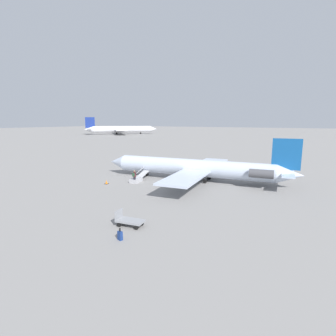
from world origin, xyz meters
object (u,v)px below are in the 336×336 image
at_px(airplane_main, 198,168).
at_px(passenger, 134,176).
at_px(airplane_far_right, 121,129).
at_px(luggage_cart, 129,220).
at_px(suitcase, 120,236).
at_px(boarding_stairs, 137,179).

relative_size(airplane_main, passenger, 15.87).
xyz_separation_m(airplane_far_right, luggage_cart, (-94.25, 110.53, -2.61)).
xyz_separation_m(airplane_far_right, suitcase, (-95.28, 112.81, -2.74)).
distance_m(airplane_far_right, boarding_stairs, 129.92).
bearing_deg(airplane_far_right, boarding_stairs, -94.08).
distance_m(airplane_main, luggage_cart, 17.46).
bearing_deg(suitcase, airplane_main, -81.94).
xyz_separation_m(boarding_stairs, suitcase, (-9.74, 15.07, -0.03)).
bearing_deg(luggage_cart, airplane_far_right, -58.21).
bearing_deg(suitcase, airplane_far_right, -49.81).
xyz_separation_m(airplane_main, luggage_cart, (-1.74, 17.32, -1.38)).
distance_m(airplane_main, suitcase, 19.86).
xyz_separation_m(luggage_cart, suitcase, (-1.04, 2.28, -0.13)).
bearing_deg(boarding_stairs, suitcase, -153.64).
bearing_deg(boarding_stairs, airplane_main, -63.44).
distance_m(airplane_far_right, passenger, 130.87).
distance_m(boarding_stairs, luggage_cart, 15.47).
relative_size(passenger, luggage_cart, 0.74).
bearing_deg(airplane_main, luggage_cart, 89.23).
bearing_deg(suitcase, luggage_cart, -65.58).
height_order(boarding_stairs, passenger, passenger).
xyz_separation_m(passenger, luggage_cart, (-8.42, 11.76, -0.54)).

